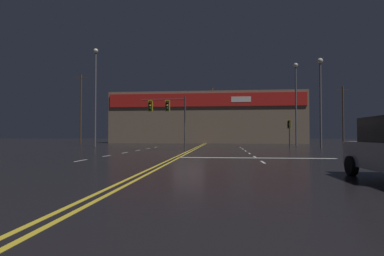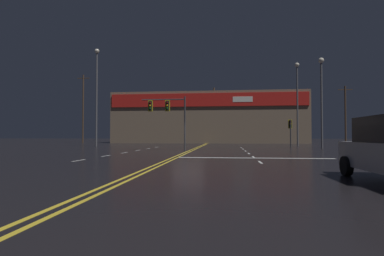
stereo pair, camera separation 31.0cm
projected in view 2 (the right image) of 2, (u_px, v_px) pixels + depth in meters
ground_plane at (188, 152)px, 24.21m from camera, size 200.00×200.00×0.00m
road_markings at (197, 153)px, 23.00m from camera, size 14.00×60.00×0.01m
traffic_signal_median at (166, 110)px, 26.24m from camera, size 3.91×0.36×4.73m
traffic_signal_corner_northeast at (290, 127)px, 33.22m from camera, size 0.42×0.36×3.09m
streetlight_near_left at (297, 93)px, 37.94m from camera, size 0.56×0.56×10.59m
streetlight_near_right at (321, 90)px, 30.55m from camera, size 0.56×0.56×9.29m
streetlight_median_approach at (97, 86)px, 35.95m from camera, size 0.56×0.56×11.78m
building_backdrop at (209, 119)px, 54.44m from camera, size 33.32×10.23×8.77m
utility_pole_row at (198, 111)px, 50.37m from camera, size 46.19×0.26×12.04m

